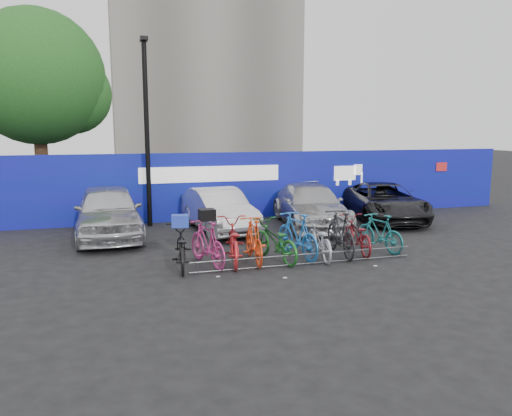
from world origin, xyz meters
name	(u,v)px	position (x,y,z in m)	size (l,w,h in m)	color
ground	(296,259)	(0.00, 0.00, 0.00)	(100.00, 100.00, 0.00)	black
hoarding	(238,185)	(0.01, 6.00, 1.20)	(22.00, 0.18, 2.40)	navy
tree	(43,81)	(-6.77, 10.06, 5.07)	(5.40, 5.20, 7.80)	#382314
lamppost	(147,128)	(-3.20, 5.40, 3.27)	(0.25, 0.50, 6.11)	black
bike_rack	(305,259)	(0.00, -0.60, 0.16)	(5.60, 0.03, 0.30)	#595B60
car_0	(108,211)	(-4.51, 3.98, 0.79)	(1.87, 4.65, 1.58)	silver
car_1	(219,210)	(-1.14, 3.99, 0.67)	(1.42, 4.09, 1.35)	silver
car_2	(310,206)	(1.98, 3.92, 0.69)	(1.93, 4.74, 1.38)	#A7A8AC
car_3	(384,202)	(4.92, 4.19, 0.66)	(2.18, 4.72, 1.31)	black
bike_0	(181,248)	(-2.90, -0.03, 0.50)	(0.66, 1.90, 1.00)	black
bike_1	(207,243)	(-2.25, 0.08, 0.55)	(0.52, 1.84, 1.10)	#C2317C
bike_2	(233,241)	(-1.61, 0.11, 0.55)	(0.72, 2.08, 1.09)	red
bike_3	(254,240)	(-1.11, 0.02, 0.56)	(0.53, 1.86, 1.12)	#F04416
bike_4	(275,241)	(-0.57, 0.01, 0.51)	(0.67, 1.93, 1.02)	#1A6620
bike_5	(297,235)	(0.08, 0.16, 0.58)	(0.55, 1.94, 1.17)	blue
bike_6	(319,239)	(0.59, -0.03, 0.49)	(0.65, 1.85, 0.97)	#A5A6AC
bike_7	(341,233)	(1.22, 0.05, 0.59)	(0.56, 1.97, 1.18)	black
bike_8	(357,235)	(1.76, 0.17, 0.48)	(0.64, 1.84, 0.97)	maroon
bike_9	(380,232)	(2.43, 0.18, 0.51)	(0.48, 1.69, 1.02)	#18696D
cargo_crate	(180,221)	(-2.90, -0.03, 1.14)	(0.39, 0.30, 0.28)	#233DBD
cargo_topcase	(207,215)	(-2.25, 0.08, 1.24)	(0.36, 0.33, 0.27)	black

